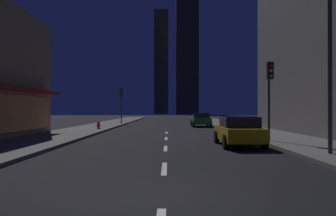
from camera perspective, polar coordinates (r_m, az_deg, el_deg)
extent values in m
cube|color=black|center=(38.92, 0.02, -3.00)|extent=(78.00, 136.00, 0.10)
cube|color=#605E59|center=(39.52, 10.23, -2.78)|extent=(4.00, 76.00, 0.15)
cube|color=#605E59|center=(39.56, -10.19, -2.78)|extent=(4.00, 76.00, 0.15)
cube|color=silver|center=(10.23, -0.46, -10.34)|extent=(0.16, 2.20, 0.01)
cube|color=silver|center=(15.38, -0.24, -6.96)|extent=(0.16, 2.20, 0.01)
cube|color=silver|center=(20.55, -0.13, -5.27)|extent=(0.16, 2.20, 0.01)
cube|color=silver|center=(25.74, -0.07, -4.27)|extent=(0.16, 2.20, 0.01)
cube|color=#423E31|center=(141.36, -0.98, 7.81)|extent=(5.86, 6.30, 43.43)
cube|color=#343127|center=(124.76, 3.49, 10.81)|extent=(8.13, 5.29, 51.62)
cube|color=gold|center=(16.83, 12.18, -4.29)|extent=(1.80, 4.20, 0.65)
cube|color=black|center=(16.60, 12.32, -2.41)|extent=(1.64, 2.00, 0.55)
cylinder|color=black|center=(18.07, 8.51, -4.89)|extent=(0.22, 0.68, 0.68)
cylinder|color=black|center=(18.40, 13.96, -4.80)|extent=(0.22, 0.68, 0.68)
cylinder|color=black|center=(15.31, 10.04, -5.72)|extent=(0.22, 0.68, 0.68)
cylinder|color=black|center=(15.71, 16.41, -5.58)|extent=(0.22, 0.68, 0.68)
sphere|color=white|center=(18.74, 9.22, -3.73)|extent=(0.18, 0.18, 0.18)
sphere|color=white|center=(18.94, 12.52, -3.69)|extent=(0.18, 0.18, 0.18)
cube|color=#1E722D|center=(35.43, 5.84, -2.19)|extent=(1.80, 4.20, 0.65)
cube|color=black|center=(35.22, 5.87, -1.29)|extent=(1.64, 2.00, 0.55)
cylinder|color=black|center=(36.76, 4.25, -2.55)|extent=(0.22, 0.68, 0.68)
cylinder|color=black|center=(36.93, 6.98, -2.54)|extent=(0.22, 0.68, 0.68)
cylinder|color=black|center=(33.97, 4.59, -2.74)|extent=(0.22, 0.68, 0.68)
cylinder|color=black|center=(34.15, 7.54, -2.73)|extent=(0.22, 0.68, 0.68)
sphere|color=white|center=(37.42, 4.69, -2.02)|extent=(0.18, 0.18, 0.18)
sphere|color=white|center=(37.53, 6.36, -2.01)|extent=(0.18, 0.18, 0.18)
cylinder|color=red|center=(29.35, -11.65, -2.95)|extent=(0.22, 0.22, 0.55)
sphere|color=red|center=(29.34, -11.65, -2.42)|extent=(0.21, 0.21, 0.21)
cylinder|color=red|center=(29.36, -11.65, -3.43)|extent=(0.30, 0.30, 0.06)
cylinder|color=red|center=(29.38, -11.96, -2.90)|extent=(0.10, 0.10, 0.10)
cylinder|color=red|center=(29.32, -11.35, -2.90)|extent=(0.10, 0.10, 0.10)
cylinder|color=#2D2D2D|center=(18.51, 17.11, 1.14)|extent=(0.12, 0.12, 4.20)
cube|color=black|center=(18.43, 17.29, 6.14)|extent=(0.32, 0.24, 0.90)
sphere|color=red|center=(18.34, 17.40, 7.05)|extent=(0.18, 0.18, 0.18)
sphere|color=#F2B20C|center=(18.30, 17.41, 6.18)|extent=(0.18, 0.18, 0.18)
sphere|color=#19D833|center=(18.27, 17.41, 5.31)|extent=(0.18, 0.18, 0.18)
cylinder|color=#2D2D2D|center=(40.31, -7.82, 0.36)|extent=(0.12, 0.12, 4.20)
cube|color=black|center=(40.16, -7.86, 2.65)|extent=(0.32, 0.24, 0.90)
sphere|color=red|center=(40.05, -7.88, 3.06)|extent=(0.18, 0.18, 0.18)
sphere|color=#F2B20C|center=(40.03, -7.88, 2.66)|extent=(0.18, 0.18, 0.18)
sphere|color=#19D833|center=(40.02, -7.88, 2.26)|extent=(0.18, 0.18, 0.18)
cylinder|color=#38383D|center=(13.96, 26.21, 6.36)|extent=(0.16, 0.16, 6.50)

